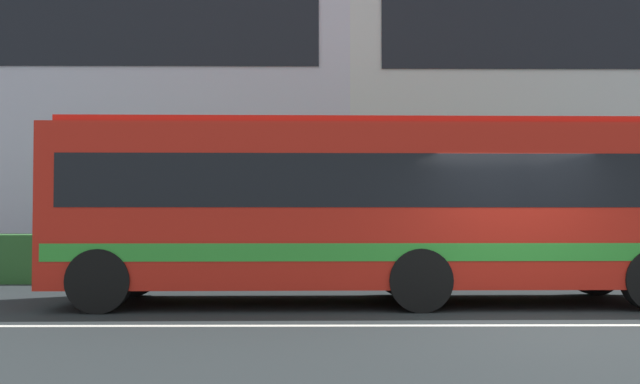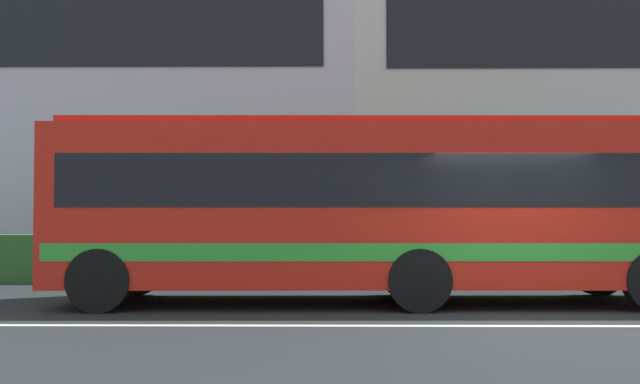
# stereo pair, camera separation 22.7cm
# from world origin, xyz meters

# --- Properties ---
(ground_plane) EXTENTS (160.00, 160.00, 0.00)m
(ground_plane) POSITION_xyz_m (0.00, 0.00, 0.00)
(ground_plane) COLOR #242A2C
(lane_centre_line) EXTENTS (60.00, 0.16, 0.01)m
(lane_centre_line) POSITION_xyz_m (0.00, 0.00, 0.00)
(lane_centre_line) COLOR silver
(lane_centre_line) RESTS_ON ground_plane
(hedge_row_far) EXTENTS (14.06, 1.10, 1.08)m
(hedge_row_far) POSITION_xyz_m (-3.52, 6.23, 0.54)
(hedge_row_far) COLOR #347133
(hedge_row_far) RESTS_ON ground_plane
(apartment_block_left) EXTENTS (21.13, 11.60, 11.48)m
(apartment_block_left) POSITION_xyz_m (-12.76, 14.81, 5.74)
(apartment_block_left) COLOR silver
(apartment_block_left) RESTS_ON ground_plane
(transit_bus) EXTENTS (10.77, 2.67, 3.11)m
(transit_bus) POSITION_xyz_m (-2.17, 2.44, 1.72)
(transit_bus) COLOR red
(transit_bus) RESTS_ON ground_plane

